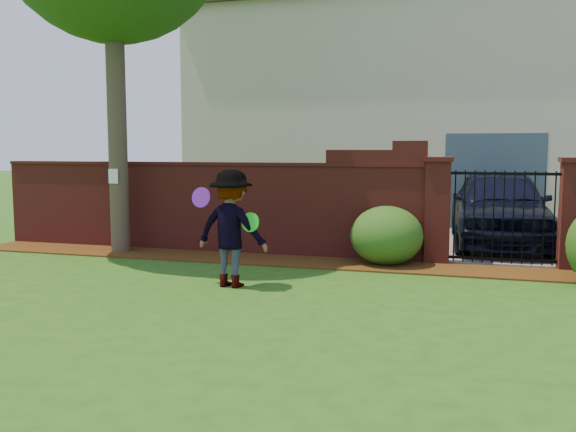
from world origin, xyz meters
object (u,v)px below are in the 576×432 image
(car, at_px, (501,208))
(frisbee_purple, at_px, (201,197))
(man, at_px, (230,229))
(frisbee_green, at_px, (250,222))

(car, height_order, frisbee_purple, car)
(car, xyz_separation_m, frisbee_purple, (-4.34, -5.21, 0.51))
(man, height_order, frisbee_purple, man)
(car, bearing_deg, frisbee_purple, -132.53)
(man, distance_m, frisbee_green, 0.38)
(man, relative_size, frisbee_purple, 5.76)
(car, distance_m, man, 6.44)
(man, xyz_separation_m, frisbee_green, (0.35, -0.10, 0.12))
(car, relative_size, man, 2.75)
(frisbee_purple, distance_m, frisbee_green, 0.82)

